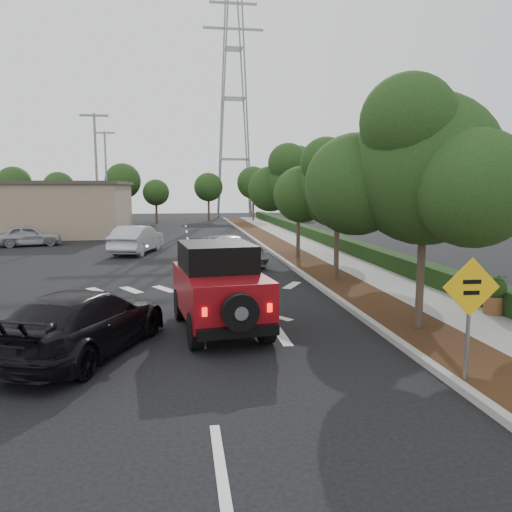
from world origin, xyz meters
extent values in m
plane|color=black|center=(0.00, 0.00, 0.00)|extent=(120.00, 120.00, 0.00)
cube|color=#9E9B93|center=(4.60, 12.00, 0.07)|extent=(0.20, 70.00, 0.15)
cube|color=black|center=(5.60, 12.00, 0.06)|extent=(1.80, 70.00, 0.12)
cube|color=gray|center=(7.50, 12.00, 0.06)|extent=(2.00, 70.00, 0.12)
cube|color=black|center=(8.90, 12.00, 0.40)|extent=(0.80, 70.00, 0.80)
cylinder|color=black|center=(-0.51, 1.66, 0.43)|extent=(0.41, 0.90, 0.87)
cylinder|color=black|center=(1.17, 1.87, 0.43)|extent=(0.41, 0.90, 0.87)
cylinder|color=black|center=(-0.17, -1.05, 0.43)|extent=(0.41, 0.90, 0.87)
cylinder|color=black|center=(1.51, -0.85, 0.43)|extent=(0.41, 0.90, 0.87)
cube|color=maroon|center=(0.50, 0.41, 1.03)|extent=(2.44, 4.23, 1.09)
cube|color=black|center=(0.46, 0.73, 1.92)|extent=(2.06, 2.42, 0.70)
cube|color=maroon|center=(0.31, 1.92, 0.95)|extent=(1.85, 1.33, 0.89)
cube|color=black|center=(0.76, -1.67, 0.54)|extent=(1.87, 0.42, 0.24)
cylinder|color=black|center=(0.78, -1.83, 1.03)|extent=(0.85, 0.34, 0.83)
cube|color=#FF190C|center=(0.01, -1.70, 1.03)|extent=(0.11, 0.06, 0.20)
cube|color=#FF190C|center=(1.49, -1.52, 1.03)|extent=(0.11, 0.06, 0.20)
imported|color=#96989C|center=(1.81, 11.49, 0.70)|extent=(3.90, 5.52, 1.40)
imported|color=black|center=(-2.65, -1.01, 0.73)|extent=(3.78, 5.46, 1.47)
imported|color=#B1B3B9|center=(-2.95, 16.48, 0.79)|extent=(2.84, 5.04, 1.57)
imported|color=#9DA0A4|center=(-10.06, 21.03, 0.66)|extent=(4.17, 2.52, 1.33)
cylinder|color=slate|center=(4.80, -4.00, 1.20)|extent=(0.08, 0.08, 2.15)
cube|color=yellow|center=(4.80, -4.03, 1.91)|extent=(1.10, 0.08, 1.10)
cube|color=black|center=(4.80, -4.05, 2.01)|extent=(0.35, 0.03, 0.08)
cube|color=black|center=(4.80, -4.05, 1.81)|extent=(0.31, 0.03, 0.08)
cylinder|color=brown|center=(8.37, 0.46, 0.38)|extent=(0.59, 0.59, 0.53)
sphere|color=black|center=(8.37, 0.46, 0.88)|extent=(0.66, 0.66, 0.66)
imported|color=black|center=(8.37, 0.46, 0.96)|extent=(0.62, 0.55, 0.62)
camera|label=1|loc=(-0.46, -12.33, 3.74)|focal=35.00mm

